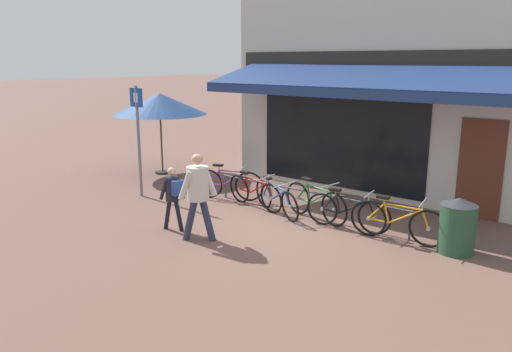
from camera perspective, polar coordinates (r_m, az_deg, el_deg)
ground_plane at (r=10.18m, az=3.39°, el=-5.61°), size 160.00×160.00×0.00m
shop_front at (r=13.33m, az=16.46°, el=11.70°), size 8.19×4.79×6.12m
bike_rack_rail at (r=10.65m, az=5.70°, el=-2.04°), size 4.73×0.04×0.57m
bicycle_purple at (r=11.91m, az=-3.16°, el=-0.90°), size 1.60×0.77×0.85m
bicycle_red at (r=11.22m, az=-0.19°, el=-1.85°), size 1.77×0.60×0.84m
bicycle_blue at (r=10.73m, az=2.29°, el=-2.61°), size 1.69×0.88×0.82m
bicycle_green at (r=10.44m, az=6.79°, el=-2.98°), size 1.75×0.61×0.86m
bicycle_black at (r=9.94m, az=10.39°, el=-4.05°), size 1.75×0.52×0.81m
bicycle_orange at (r=9.49m, az=15.84°, el=-5.07°), size 1.82×0.52×0.87m
pedestrian_adult at (r=9.12m, az=-6.66°, el=-1.46°), size 0.56×0.70×1.64m
pedestrian_child at (r=9.75m, az=-9.46°, el=-1.75°), size 0.51×0.37×1.27m
litter_bin at (r=9.27m, az=22.03°, el=-5.25°), size 0.62×0.62×0.98m
parking_sign at (r=12.28m, az=-13.33°, el=5.12°), size 0.44×0.07×2.68m
cafe_parasol at (r=14.69m, az=-10.94°, el=8.07°), size 2.70×2.70×2.34m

